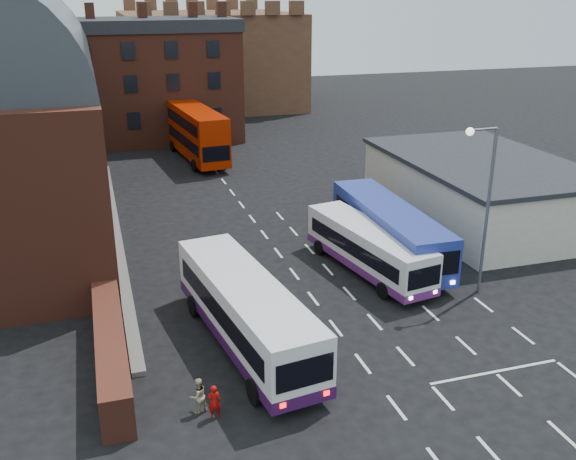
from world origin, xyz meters
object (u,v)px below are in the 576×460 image
object	(u,v)px
bus_blue	(389,228)
pedestrian_red	(214,401)
bus_white_inbound	(368,246)
bus_red_double	(197,133)
bus_white_outbound	(246,308)
street_lamp	(484,196)
pedestrian_beige	(198,396)

from	to	relation	value
bus_blue	pedestrian_red	world-z (taller)	bus_blue
bus_white_inbound	bus_red_double	size ratio (longest dim) A/B	0.83
bus_white_outbound	street_lamp	distance (m)	13.23
pedestrian_beige	bus_white_inbound	bearing A→B (deg)	-160.18
bus_white_outbound	bus_blue	xyz separation A→B (m)	(10.37, 7.29, 0.01)
bus_red_double	pedestrian_red	bearing A→B (deg)	75.33
street_lamp	pedestrian_beige	distance (m)	17.22
bus_blue	street_lamp	world-z (taller)	street_lamp
bus_white_outbound	pedestrian_red	world-z (taller)	bus_white_outbound
street_lamp	pedestrian_red	size ratio (longest dim) A/B	6.42
bus_white_outbound	bus_white_inbound	size ratio (longest dim) A/B	1.18
bus_white_outbound	pedestrian_beige	world-z (taller)	bus_white_outbound
bus_blue	pedestrian_beige	distance (m)	17.53
bus_white_outbound	pedestrian_red	distance (m)	5.33
bus_white_inbound	bus_blue	world-z (taller)	bus_blue
pedestrian_red	bus_white_inbound	bearing A→B (deg)	-132.22
bus_white_inbound	street_lamp	bearing A→B (deg)	127.08
pedestrian_red	bus_blue	bearing A→B (deg)	-133.05
pedestrian_beige	bus_white_outbound	bearing A→B (deg)	-146.25
bus_blue	pedestrian_beige	size ratio (longest dim) A/B	8.16
bus_white_inbound	pedestrian_beige	distance (m)	14.95
pedestrian_beige	bus_red_double	bearing A→B (deg)	-121.05
bus_white_outbound	bus_red_double	size ratio (longest dim) A/B	0.97
pedestrian_beige	pedestrian_red	bearing A→B (deg)	114.61
bus_red_double	pedestrian_red	distance (m)	38.68
bus_blue	street_lamp	bearing A→B (deg)	112.95
bus_white_outbound	street_lamp	bearing A→B (deg)	-0.25
bus_red_double	pedestrian_red	world-z (taller)	bus_red_double
bus_blue	bus_white_outbound	bearing A→B (deg)	35.79
bus_red_double	pedestrian_beige	world-z (taller)	bus_red_double
bus_red_double	street_lamp	bearing A→B (deg)	100.10
bus_white_inbound	street_lamp	distance (m)	6.98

